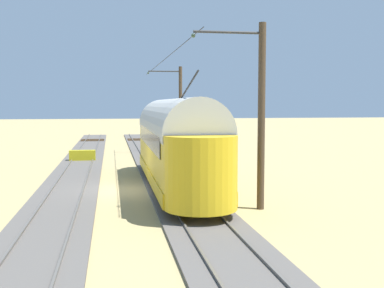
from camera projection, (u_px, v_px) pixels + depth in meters
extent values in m
plane|color=tan|center=(123.00, 190.00, 22.44)|extent=(220.00, 220.00, 0.00)
cube|color=#56514C|center=(176.00, 188.00, 22.86)|extent=(2.80, 80.00, 0.10)
cube|color=#59544C|center=(161.00, 186.00, 22.73)|extent=(0.07, 80.00, 0.08)
cube|color=#59544C|center=(191.00, 186.00, 22.97)|extent=(0.07, 80.00, 0.08)
cube|color=#47331E|center=(138.00, 139.00, 54.29)|extent=(2.50, 0.24, 0.08)
cube|color=#47331E|center=(139.00, 139.00, 53.65)|extent=(2.50, 0.24, 0.08)
cube|color=#47331E|center=(139.00, 140.00, 53.01)|extent=(2.50, 0.24, 0.08)
cube|color=#47331E|center=(139.00, 140.00, 52.38)|extent=(2.50, 0.24, 0.08)
cube|color=#47331E|center=(140.00, 140.00, 51.74)|extent=(2.50, 0.24, 0.08)
cube|color=#56514C|center=(68.00, 191.00, 22.02)|extent=(2.80, 80.00, 0.10)
cube|color=#59544C|center=(51.00, 190.00, 21.89)|extent=(0.07, 80.00, 0.08)
cube|color=#59544C|center=(83.00, 189.00, 22.13)|extent=(0.07, 80.00, 0.08)
cube|color=#47331E|center=(93.00, 139.00, 53.45)|extent=(2.50, 0.24, 0.08)
cube|color=#47331E|center=(93.00, 140.00, 52.81)|extent=(2.50, 0.24, 0.08)
cube|color=#47331E|center=(93.00, 140.00, 52.17)|extent=(2.50, 0.24, 0.08)
cube|color=#47331E|center=(92.00, 141.00, 51.54)|extent=(2.50, 0.24, 0.08)
cube|color=#47331E|center=(92.00, 141.00, 50.90)|extent=(2.50, 0.24, 0.08)
cube|color=gold|center=(176.00, 174.00, 22.89)|extent=(2.65, 13.04, 0.55)
cube|color=gold|center=(176.00, 158.00, 22.83)|extent=(2.55, 13.04, 0.95)
cube|color=gold|center=(176.00, 138.00, 22.74)|extent=(2.55, 13.04, 1.05)
cylinder|color=#B7B7B2|center=(176.00, 127.00, 22.70)|extent=(2.65, 12.78, 2.65)
cylinder|color=gold|center=(161.00, 142.00, 29.16)|extent=(2.55, 2.55, 2.55)
cylinder|color=gold|center=(201.00, 172.00, 16.45)|extent=(2.55, 2.55, 2.55)
cube|color=black|center=(160.00, 125.00, 30.19)|extent=(1.63, 0.08, 0.36)
cube|color=black|center=(159.00, 130.00, 30.26)|extent=(1.73, 0.06, 0.80)
cube|color=black|center=(202.00, 137.00, 22.96)|extent=(0.04, 10.96, 0.80)
cube|color=black|center=(148.00, 138.00, 22.53)|extent=(0.04, 10.96, 0.80)
cylinder|color=silver|center=(159.00, 145.00, 30.42)|extent=(0.24, 0.06, 0.24)
cube|color=gray|center=(160.00, 159.00, 30.44)|extent=(1.94, 0.12, 0.20)
cylinder|color=black|center=(189.00, 86.00, 18.65)|extent=(0.07, 4.05, 0.97)
cylinder|color=black|center=(178.00, 166.00, 27.12)|extent=(0.10, 0.76, 0.76)
cylinder|color=black|center=(153.00, 166.00, 26.88)|extent=(0.10, 0.76, 0.76)
cylinder|color=black|center=(208.00, 192.00, 18.92)|extent=(0.10, 0.76, 0.76)
cylinder|color=black|center=(172.00, 193.00, 18.68)|extent=(0.10, 0.76, 0.76)
cylinder|color=#423323|center=(180.00, 110.00, 39.31)|extent=(0.28, 0.28, 7.10)
cylinder|color=#2D2D2D|center=(164.00, 71.00, 38.83)|extent=(2.63, 0.10, 0.10)
sphere|color=#334733|center=(148.00, 73.00, 38.62)|extent=(0.16, 0.16, 0.16)
cylinder|color=#423323|center=(261.00, 117.00, 18.18)|extent=(0.28, 0.28, 7.10)
cylinder|color=#2D2D2D|center=(228.00, 32.00, 17.70)|extent=(2.63, 0.10, 0.10)
sphere|color=#334733|center=(193.00, 36.00, 17.49)|extent=(0.16, 0.16, 0.16)
cylinder|color=black|center=(162.00, 61.00, 28.06)|extent=(0.03, 25.51, 0.03)
cylinder|color=black|center=(164.00, 71.00, 38.83)|extent=(2.63, 0.02, 0.02)
cylinder|color=black|center=(177.00, 156.00, 32.33)|extent=(0.08, 0.08, 1.10)
cylinder|color=red|center=(177.00, 146.00, 32.28)|extent=(0.30, 0.30, 0.03)
cylinder|color=#262626|center=(174.00, 159.00, 32.32)|extent=(0.33, 0.04, 0.54)
cube|color=#B2A519|center=(82.00, 156.00, 33.67)|extent=(1.80, 0.60, 0.80)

